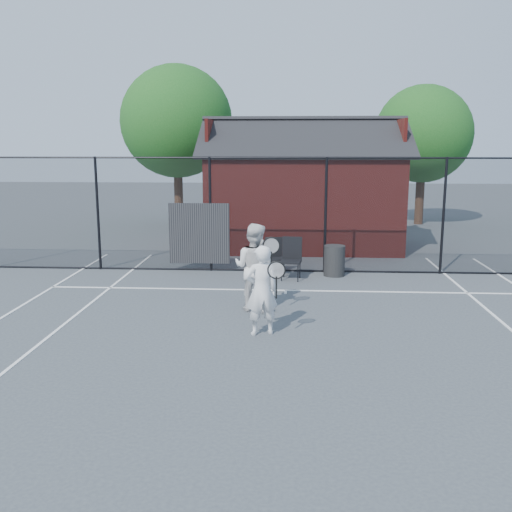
# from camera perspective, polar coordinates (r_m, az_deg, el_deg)

# --- Properties ---
(ground) EXTENTS (80.00, 80.00, 0.00)m
(ground) POSITION_cam_1_polar(r_m,az_deg,el_deg) (10.28, 2.83, -7.68)
(ground) COLOR #3F4348
(ground) RESTS_ON ground
(court_lines) EXTENTS (11.02, 18.00, 0.01)m
(court_lines) POSITION_cam_1_polar(r_m,az_deg,el_deg) (9.04, 2.73, -10.35)
(court_lines) COLOR white
(court_lines) RESTS_ON ground
(fence) EXTENTS (22.04, 3.00, 3.00)m
(fence) POSITION_cam_1_polar(r_m,az_deg,el_deg) (14.86, 1.92, 3.91)
(fence) COLOR black
(fence) RESTS_ON ground
(clubhouse) EXTENTS (6.50, 4.36, 4.19)m
(clubhouse) POSITION_cam_1_polar(r_m,az_deg,el_deg) (18.82, 4.71, 5.89)
(clubhouse) COLOR maroon
(clubhouse) RESTS_ON ground
(tree_left) EXTENTS (4.48, 4.48, 6.44)m
(tree_left) POSITION_cam_1_polar(r_m,az_deg,el_deg) (23.70, -7.93, 13.15)
(tree_left) COLOR black
(tree_left) RESTS_ON ground
(tree_right) EXTENTS (3.97, 3.97, 5.70)m
(tree_right) POSITION_cam_1_polar(r_m,az_deg,el_deg) (24.84, 16.37, 11.60)
(tree_right) COLOR black
(tree_right) RESTS_ON ground
(player_front) EXTENTS (0.76, 0.60, 1.60)m
(player_front) POSITION_cam_1_polar(r_m,az_deg,el_deg) (9.97, 0.56, -3.44)
(player_front) COLOR white
(player_front) RESTS_ON ground
(player_back) EXTENTS (1.05, 0.92, 1.77)m
(player_back) POSITION_cam_1_polar(r_m,az_deg,el_deg) (11.43, -0.18, -1.12)
(player_back) COLOR white
(player_back) RESTS_ON ground
(chair_left) EXTENTS (0.56, 0.57, 1.02)m
(chair_left) POSITION_cam_1_polar(r_m,az_deg,el_deg) (14.12, 3.51, -0.34)
(chair_left) COLOR black
(chair_left) RESTS_ON ground
(chair_right) EXTENTS (0.53, 0.55, 0.93)m
(chair_right) POSITION_cam_1_polar(r_m,az_deg,el_deg) (14.62, 1.90, -0.11)
(chair_right) COLOR black
(chair_right) RESTS_ON ground
(waste_bin) EXTENTS (0.65, 0.65, 0.78)m
(waste_bin) POSITION_cam_1_polar(r_m,az_deg,el_deg) (14.68, 7.84, -0.46)
(waste_bin) COLOR black
(waste_bin) RESTS_ON ground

